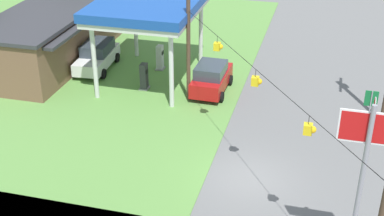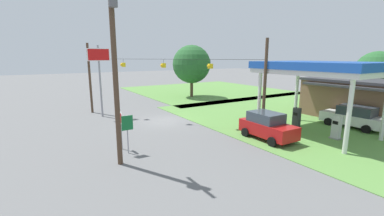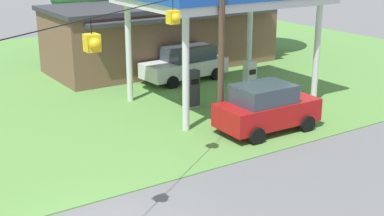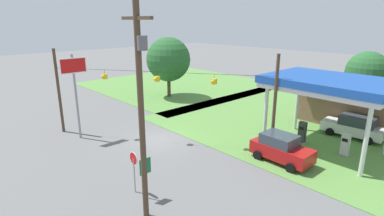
% 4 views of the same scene
% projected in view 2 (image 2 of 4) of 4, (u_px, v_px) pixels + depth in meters
% --- Properties ---
extents(ground_plane, '(160.00, 160.00, 0.00)m').
position_uv_depth(ground_plane, '(165.00, 121.00, 23.96)').
color(ground_plane, slate).
extents(grass_verge_opposite_corner, '(24.00, 24.00, 0.04)m').
position_uv_depth(grass_verge_opposite_corner, '(207.00, 90.00, 45.56)').
color(grass_verge_opposite_corner, '#5B8E42').
rests_on(grass_verge_opposite_corner, ground).
extents(gas_station_canopy, '(8.56, 6.24, 5.52)m').
position_uv_depth(gas_station_canopy, '(320.00, 69.00, 19.04)').
color(gas_station_canopy, silver).
rests_on(gas_station_canopy, ground).
extents(fuel_pump_near, '(0.71, 0.56, 1.75)m').
position_uv_depth(fuel_pump_near, '(296.00, 119.00, 21.24)').
color(fuel_pump_near, gray).
rests_on(fuel_pump_near, ground).
extents(fuel_pump_far, '(0.71, 0.56, 1.75)m').
position_uv_depth(fuel_pump_far, '(336.00, 128.00, 18.48)').
color(fuel_pump_far, gray).
rests_on(fuel_pump_far, ground).
extents(car_at_pumps_front, '(4.17, 2.17, 1.95)m').
position_uv_depth(car_at_pumps_front, '(267.00, 126.00, 18.44)').
color(car_at_pumps_front, '#AD1414').
rests_on(car_at_pumps_front, ground).
extents(car_at_pumps_rear, '(4.83, 2.35, 1.89)m').
position_uv_depth(car_at_pumps_rear, '(353.00, 117.00, 21.44)').
color(car_at_pumps_rear, white).
rests_on(car_at_pumps_rear, ground).
extents(stop_sign_roadside, '(0.80, 0.08, 2.50)m').
position_uv_depth(stop_sign_roadside, '(121.00, 122.00, 16.27)').
color(stop_sign_roadside, '#99999E').
rests_on(stop_sign_roadside, ground).
extents(stop_sign_overhead, '(0.22, 2.08, 6.97)m').
position_uv_depth(stop_sign_overhead, '(99.00, 67.00, 24.70)').
color(stop_sign_overhead, gray).
rests_on(stop_sign_overhead, ground).
extents(route_sign, '(0.10, 0.70, 2.40)m').
position_uv_depth(route_sign, '(127.00, 127.00, 15.57)').
color(route_sign, gray).
rests_on(route_sign, ground).
extents(utility_pole_main, '(2.20, 0.44, 10.35)m').
position_uv_depth(utility_pole_main, '(115.00, 59.00, 13.19)').
color(utility_pole_main, '#4C3828').
rests_on(utility_pole_main, ground).
extents(signal_span_gantry, '(14.99, 10.24, 7.26)m').
position_uv_depth(signal_span_gantry, '(164.00, 79.00, 23.18)').
color(signal_span_gantry, '#4C3828').
rests_on(signal_span_gantry, ground).
extents(tree_behind_station, '(4.25, 4.25, 6.47)m').
position_uv_depth(tree_behind_station, '(376.00, 72.00, 26.92)').
color(tree_behind_station, '#4C3828').
rests_on(tree_behind_station, ground).
extents(tree_west_verge, '(5.50, 5.50, 7.55)m').
position_uv_depth(tree_west_verge, '(192.00, 64.00, 37.20)').
color(tree_west_verge, '#4C3828').
rests_on(tree_west_verge, ground).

